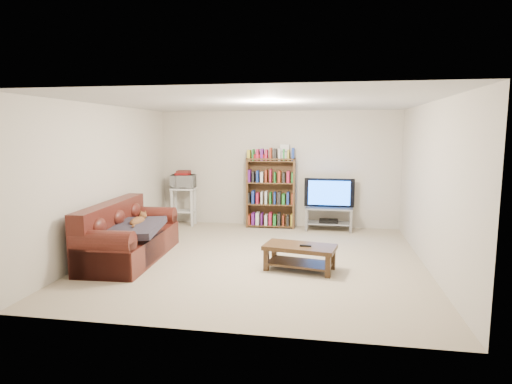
% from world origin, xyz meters
% --- Properties ---
extents(floor, '(5.00, 5.00, 0.00)m').
position_xyz_m(floor, '(0.00, 0.00, 0.00)').
color(floor, '#BCAB8C').
rests_on(floor, ground).
extents(ceiling, '(5.00, 5.00, 0.00)m').
position_xyz_m(ceiling, '(0.00, 0.00, 2.40)').
color(ceiling, white).
rests_on(ceiling, ground).
extents(wall_back, '(5.00, 0.00, 5.00)m').
position_xyz_m(wall_back, '(0.00, 2.50, 1.20)').
color(wall_back, beige).
rests_on(wall_back, ground).
extents(wall_front, '(5.00, 0.00, 5.00)m').
position_xyz_m(wall_front, '(0.00, -2.50, 1.20)').
color(wall_front, beige).
rests_on(wall_front, ground).
extents(wall_left, '(0.00, 5.00, 5.00)m').
position_xyz_m(wall_left, '(-2.50, 0.00, 1.20)').
color(wall_left, beige).
rests_on(wall_left, ground).
extents(wall_right, '(0.00, 5.00, 5.00)m').
position_xyz_m(wall_right, '(2.50, 0.00, 1.20)').
color(wall_right, beige).
rests_on(wall_right, ground).
extents(sofa, '(1.00, 2.11, 0.88)m').
position_xyz_m(sofa, '(-2.04, -0.32, 0.31)').
color(sofa, '#491912').
rests_on(sofa, floor).
extents(blanket, '(0.93, 1.13, 0.18)m').
position_xyz_m(blanket, '(-1.85, -0.45, 0.52)').
color(blanket, '#2D2833').
rests_on(blanket, sofa).
extents(cat, '(0.25, 0.57, 0.17)m').
position_xyz_m(cat, '(-1.86, -0.27, 0.58)').
color(cat, brown).
rests_on(cat, sofa).
extents(coffee_table, '(1.08, 0.67, 0.37)m').
position_xyz_m(coffee_table, '(0.68, -0.43, 0.25)').
color(coffee_table, '#3C2715').
rests_on(coffee_table, floor).
extents(remote, '(0.17, 0.05, 0.02)m').
position_xyz_m(remote, '(0.76, -0.49, 0.38)').
color(remote, black).
rests_on(remote, coffee_table).
extents(tv_stand, '(0.94, 0.43, 0.47)m').
position_xyz_m(tv_stand, '(1.08, 2.19, 0.32)').
color(tv_stand, '#999EA3').
rests_on(tv_stand, floor).
extents(television, '(1.00, 0.15, 0.58)m').
position_xyz_m(television, '(1.08, 2.19, 0.75)').
color(television, black).
rests_on(television, tv_stand).
extents(dvd_player, '(0.38, 0.27, 0.06)m').
position_xyz_m(dvd_player, '(1.08, 2.19, 0.19)').
color(dvd_player, black).
rests_on(dvd_player, tv_stand).
extents(bookshelf, '(1.00, 0.33, 1.44)m').
position_xyz_m(bookshelf, '(-0.11, 2.28, 0.74)').
color(bookshelf, '#4D321A').
rests_on(bookshelf, floor).
extents(shelf_clutter, '(0.73, 0.23, 0.28)m').
position_xyz_m(shelf_clutter, '(-0.01, 2.30, 1.54)').
color(shelf_clutter, silver).
rests_on(shelf_clutter, bookshelf).
extents(microwave_stand, '(0.53, 0.40, 0.80)m').
position_xyz_m(microwave_stand, '(-1.96, 2.18, 0.51)').
color(microwave_stand, silver).
rests_on(microwave_stand, floor).
extents(microwave, '(0.52, 0.37, 0.27)m').
position_xyz_m(microwave, '(-1.96, 2.18, 0.94)').
color(microwave, silver).
rests_on(microwave, microwave_stand).
extents(game_boxes, '(0.31, 0.28, 0.05)m').
position_xyz_m(game_boxes, '(-1.96, 2.18, 1.10)').
color(game_boxes, maroon).
rests_on(game_boxes, microwave).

